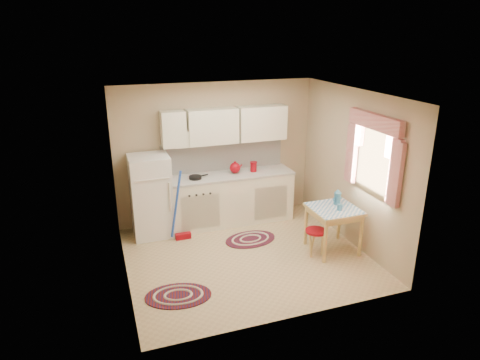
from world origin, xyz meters
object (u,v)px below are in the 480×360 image
object	(u,v)px
base_cabinets	(230,199)
table	(333,229)
fridge	(151,196)
stool	(315,242)

from	to	relation	value
base_cabinets	table	world-z (taller)	base_cabinets
fridge	table	distance (m)	3.03
base_cabinets	table	distance (m)	1.96
fridge	table	size ratio (longest dim) A/B	1.94
fridge	base_cabinets	size ratio (longest dim) A/B	0.62
base_cabinets	table	bearing A→B (deg)	-52.25
base_cabinets	stool	xyz separation A→B (m)	(0.88, -1.60, -0.23)
stool	fridge	bearing A→B (deg)	145.95
table	stool	world-z (taller)	table
table	stool	distance (m)	0.36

